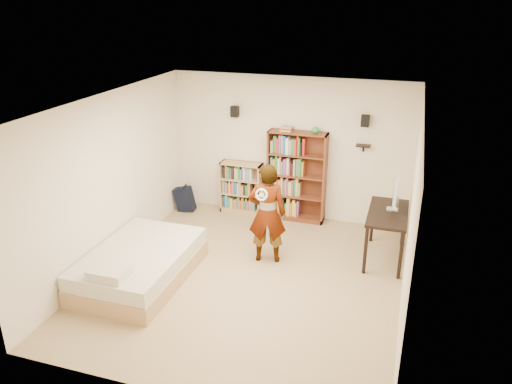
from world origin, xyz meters
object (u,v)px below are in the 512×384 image
computer_desk (386,236)px  person (267,214)px  daybed (140,261)px  tall_bookshelf (297,177)px  low_bookshelf (241,188)px

computer_desk → person: person is taller
computer_desk → daybed: size_ratio=0.59×
tall_bookshelf → computer_desk: 2.09m
tall_bookshelf → low_bookshelf: 1.15m
computer_desk → person: size_ratio=0.74×
low_bookshelf → tall_bookshelf: bearing=-0.3°
daybed → person: (1.66, 1.15, 0.52)m
daybed → person: 2.08m
daybed → person: size_ratio=1.26×
tall_bookshelf → daybed: tall_bookshelf is taller
tall_bookshelf → daybed: 3.37m
tall_bookshelf → computer_desk: bearing=-31.6°
person → tall_bookshelf: bearing=-106.0°
tall_bookshelf → computer_desk: (1.74, -1.07, -0.44)m
tall_bookshelf → daybed: bearing=-121.5°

